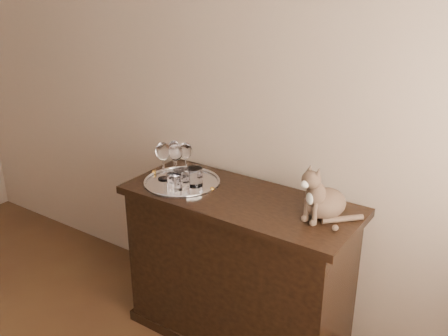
# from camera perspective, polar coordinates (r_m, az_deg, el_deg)

# --- Properties ---
(wall_back) EXTENTS (4.00, 0.10, 2.70)m
(wall_back) POSITION_cam_1_polar(r_m,az_deg,el_deg) (2.89, -4.97, 10.80)
(wall_back) COLOR #BEA58E
(wall_back) RESTS_ON ground
(sideboard) EXTENTS (1.20, 0.50, 0.85)m
(sideboard) POSITION_cam_1_polar(r_m,az_deg,el_deg) (2.68, 1.65, -11.58)
(sideboard) COLOR black
(sideboard) RESTS_ON ground
(tray) EXTENTS (0.40, 0.40, 0.01)m
(tray) POSITION_cam_1_polar(r_m,az_deg,el_deg) (2.63, -4.82, -1.70)
(tray) COLOR silver
(tray) RESTS_ON sideboard
(wine_glass_a) EXTENTS (0.07, 0.07, 0.20)m
(wine_glass_a) POSITION_cam_1_polar(r_m,az_deg,el_deg) (2.68, -5.71, 1.12)
(wine_glass_a) COLOR white
(wine_glass_a) RESTS_ON tray
(wine_glass_b) EXTENTS (0.07, 0.07, 0.19)m
(wine_glass_b) POSITION_cam_1_polar(r_m,az_deg,el_deg) (2.68, -4.39, 1.01)
(wine_glass_b) COLOR silver
(wine_glass_b) RESTS_ON tray
(wine_glass_c) EXTENTS (0.08, 0.08, 0.21)m
(wine_glass_c) POSITION_cam_1_polar(r_m,az_deg,el_deg) (2.64, -6.95, 0.83)
(wine_glass_c) COLOR silver
(wine_glass_c) RESTS_ON tray
(wine_glass_d) EXTENTS (0.08, 0.08, 0.20)m
(wine_glass_d) POSITION_cam_1_polar(r_m,az_deg,el_deg) (2.63, -5.51, 0.75)
(wine_glass_d) COLOR white
(wine_glass_d) RESTS_ON tray
(tumbler_a) EXTENTS (0.09, 0.09, 0.10)m
(tumbler_a) POSITION_cam_1_polar(r_m,az_deg,el_deg) (2.54, -4.84, -1.24)
(tumbler_a) COLOR white
(tumbler_a) RESTS_ON tray
(tumbler_b) EXTENTS (0.08, 0.08, 0.09)m
(tumbler_b) POSITION_cam_1_polar(r_m,az_deg,el_deg) (2.53, -5.71, -1.57)
(tumbler_b) COLOR white
(tumbler_b) RESTS_ON tray
(tumbler_c) EXTENTS (0.09, 0.09, 0.10)m
(tumbler_c) POSITION_cam_1_polar(r_m,az_deg,el_deg) (2.56, -3.39, -1.01)
(tumbler_c) COLOR silver
(tumbler_c) RESTS_ON tray
(cat) EXTENTS (0.33, 0.32, 0.27)m
(cat) POSITION_cam_1_polar(r_m,az_deg,el_deg) (2.27, 11.61, -2.44)
(cat) COLOR brown
(cat) RESTS_ON sideboard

